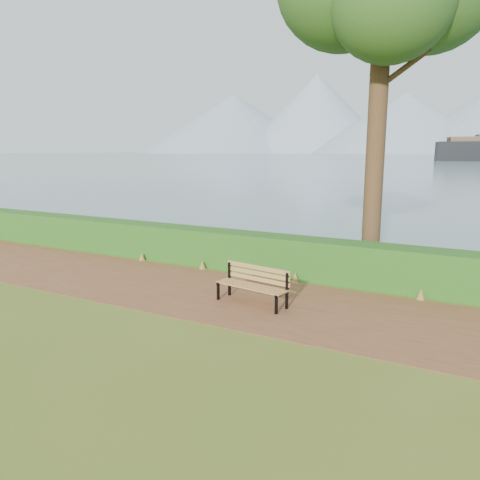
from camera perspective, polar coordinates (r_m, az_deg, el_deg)
The scene contains 5 objects.
ground at distance 10.57m, azimuth -5.58°, elevation -6.71°, with size 140.00×140.00×0.00m, color #4A631C.
path at distance 10.81m, azimuth -4.69°, elevation -6.27°, with size 40.00×3.40×0.01m, color brown.
hedge at distance 12.61m, azimuth 0.95°, elevation -1.40°, with size 32.00×0.85×1.00m, color #1C4112.
mountains at distance 415.39m, azimuth 26.86°, elevation 13.21°, with size 585.00×190.00×70.00m.
bench at distance 9.84m, azimuth 1.69°, elevation -5.20°, with size 1.65×0.71×0.80m.
Camera 1 is at (5.63, -8.35, 3.20)m, focal length 35.00 mm.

